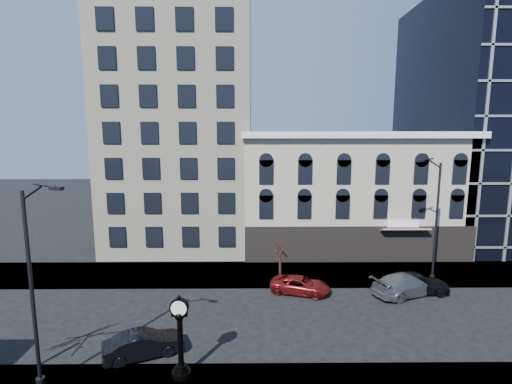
{
  "coord_description": "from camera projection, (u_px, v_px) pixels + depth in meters",
  "views": [
    {
      "loc": [
        1.76,
        -23.17,
        12.21
      ],
      "look_at": [
        2.0,
        4.0,
        8.0
      ],
      "focal_mm": 26.0,
      "sensor_mm": 36.0,
      "label": 1
    }
  ],
  "objects": [
    {
      "name": "ground",
      "position": [
        227.0,
        319.0,
        24.75
      ],
      "size": [
        160.0,
        160.0,
        0.0
      ],
      "primitive_type": "plane",
      "color": "black",
      "rests_on": "ground"
    },
    {
      "name": "sidewalk_far",
      "position": [
        233.0,
        274.0,
        32.65
      ],
      "size": [
        160.0,
        6.0,
        0.12
      ],
      "primitive_type": "cube",
      "color": "gray",
      "rests_on": "ground"
    },
    {
      "name": "cream_tower",
      "position": [
        181.0,
        69.0,
        40.4
      ],
      "size": [
        15.9,
        15.4,
        42.5
      ],
      "color": "beige",
      "rests_on": "ground"
    },
    {
      "name": "victorian_row",
      "position": [
        348.0,
        193.0,
        39.64
      ],
      "size": [
        22.6,
        11.19,
        12.5
      ],
      "color": "#AEA38F",
      "rests_on": "ground"
    },
    {
      "name": "glass_office",
      "position": [
        509.0,
        119.0,
        43.55
      ],
      "size": [
        20.0,
        20.15,
        28.0
      ],
      "color": "black",
      "rests_on": "ground"
    },
    {
      "name": "street_clock",
      "position": [
        180.0,
        340.0,
        18.49
      ],
      "size": [
        0.98,
        0.98,
        4.31
      ],
      "rotation": [
        0.0,
        0.0,
        -0.05
      ],
      "color": "black",
      "rests_on": "sidewalk_near"
    },
    {
      "name": "street_lamp_near",
      "position": [
        39.0,
        234.0,
        16.62
      ],
      "size": [
        2.57,
        1.0,
        10.19
      ],
      "rotation": [
        0.0,
        0.0,
        -0.28
      ],
      "color": "black",
      "rests_on": "sidewalk_near"
    },
    {
      "name": "street_lamp_far",
      "position": [
        431.0,
        188.0,
        29.64
      ],
      "size": [
        2.67,
        0.88,
        10.46
      ],
      "rotation": [
        0.0,
        0.0,
        3.36
      ],
      "color": "black",
      "rests_on": "sidewalk_far"
    },
    {
      "name": "bare_tree_far",
      "position": [
        280.0,
        246.0,
        30.69
      ],
      "size": [
        2.29,
        2.29,
        3.94
      ],
      "color": "black",
      "rests_on": "sidewalk_far"
    },
    {
      "name": "car_near_b",
      "position": [
        143.0,
        344.0,
        20.54
      ],
      "size": [
        4.57,
        3.1,
        1.42
      ],
      "primitive_type": "imported",
      "rotation": [
        0.0,
        0.0,
        1.98
      ],
      "color": "black",
      "rests_on": "ground"
    },
    {
      "name": "car_far_a",
      "position": [
        300.0,
        285.0,
        28.79
      ],
      "size": [
        5.02,
        3.32,
        1.28
      ],
      "primitive_type": "imported",
      "rotation": [
        0.0,
        0.0,
        1.29
      ],
      "color": "maroon",
      "rests_on": "ground"
    },
    {
      "name": "car_far_b",
      "position": [
        406.0,
        284.0,
        28.46
      ],
      "size": [
        6.15,
        4.38,
        1.65
      ],
      "primitive_type": "imported",
      "rotation": [
        0.0,
        0.0,
        1.98
      ],
      "color": "#595B60",
      "rests_on": "ground"
    },
    {
      "name": "car_far_c",
      "position": [
        415.0,
        283.0,
        28.77
      ],
      "size": [
        4.97,
        2.01,
        1.69
      ],
      "primitive_type": "imported",
      "rotation": [
        0.0,
        0.0,
        1.57
      ],
      "color": "black",
      "rests_on": "ground"
    }
  ]
}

